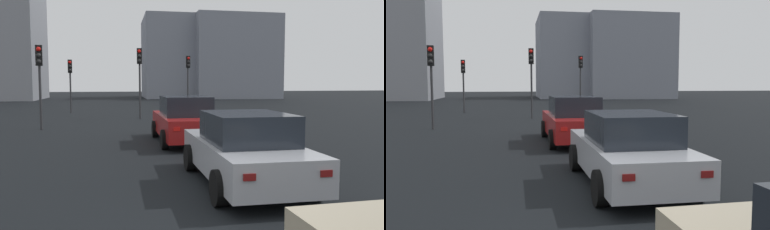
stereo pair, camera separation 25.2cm
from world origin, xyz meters
TOP-DOWN VIEW (x-y plane):
  - car_red_left_lead at (8.45, -1.40)m, footprint 4.58×2.06m
  - car_silver_left_second at (2.63, -1.68)m, footprint 4.42×2.01m
  - traffic_light_near_left at (22.43, 4.11)m, footprint 0.32×0.30m
  - traffic_light_near_right at (13.07, 4.31)m, footprint 0.32×0.30m
  - traffic_light_far_left at (23.88, -4.30)m, footprint 0.33×0.30m
  - traffic_light_far_right at (17.52, -0.32)m, footprint 0.33×0.31m
  - building_facade_left at (47.37, -14.00)m, footprint 14.09×10.86m
  - building_facade_center at (47.42, -6.00)m, footprint 10.50×7.05m

SIDE VIEW (x-z plane):
  - car_silver_left_second at x=2.63m, z-range -0.03..1.49m
  - car_red_left_lead at x=8.45m, z-range -0.04..1.60m
  - traffic_light_near_left at x=22.43m, z-range 0.81..4.45m
  - traffic_light_near_right at x=13.07m, z-range 0.83..4.58m
  - traffic_light_far_right at x=17.52m, z-range 0.89..4.96m
  - traffic_light_far_left at x=23.88m, z-range 0.90..4.98m
  - building_facade_left at x=47.37m, z-range 0.00..10.60m
  - building_facade_center at x=47.42m, z-range 0.00..10.62m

